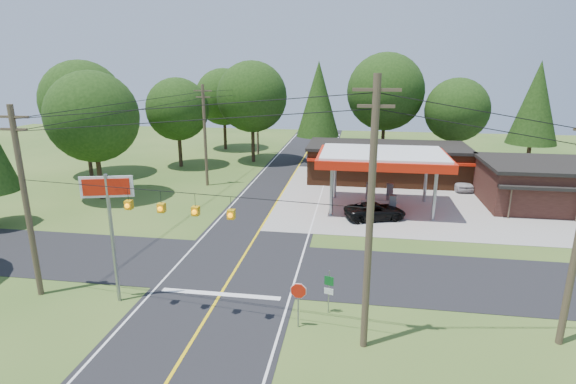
# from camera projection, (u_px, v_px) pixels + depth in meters

# --- Properties ---
(ground) EXTENTS (120.00, 120.00, 0.00)m
(ground) POSITION_uv_depth(u_px,v_px,m) (238.00, 266.00, 27.32)
(ground) COLOR #34551E
(ground) RESTS_ON ground
(main_highway) EXTENTS (8.00, 120.00, 0.02)m
(main_highway) POSITION_uv_depth(u_px,v_px,m) (238.00, 266.00, 27.32)
(main_highway) COLOR black
(main_highway) RESTS_ON ground
(cross_road) EXTENTS (70.00, 7.00, 0.02)m
(cross_road) POSITION_uv_depth(u_px,v_px,m) (238.00, 266.00, 27.32)
(cross_road) COLOR black
(cross_road) RESTS_ON ground
(lane_center_yellow) EXTENTS (0.15, 110.00, 0.00)m
(lane_center_yellow) POSITION_uv_depth(u_px,v_px,m) (238.00, 265.00, 27.32)
(lane_center_yellow) COLOR yellow
(lane_center_yellow) RESTS_ON main_highway
(gas_canopy) EXTENTS (10.60, 7.40, 4.88)m
(gas_canopy) POSITION_uv_depth(u_px,v_px,m) (382.00, 159.00, 37.19)
(gas_canopy) COLOR gray
(gas_canopy) RESTS_ON ground
(convenience_store) EXTENTS (16.40, 7.55, 3.80)m
(convenience_store) POSITION_uv_depth(u_px,v_px,m) (386.00, 162.00, 47.18)
(convenience_store) COLOR #522B17
(convenience_store) RESTS_ON ground
(utility_pole_near_right) EXTENTS (1.80, 0.30, 11.50)m
(utility_pole_near_right) POSITION_uv_depth(u_px,v_px,m) (370.00, 216.00, 17.94)
(utility_pole_near_right) COLOR #473828
(utility_pole_near_right) RESTS_ON ground
(utility_pole_near_left) EXTENTS (1.80, 0.30, 10.00)m
(utility_pole_near_left) POSITION_uv_depth(u_px,v_px,m) (26.00, 201.00, 22.55)
(utility_pole_near_left) COLOR #473828
(utility_pole_near_left) RESTS_ON ground
(utility_pole_far_left) EXTENTS (1.80, 0.30, 10.00)m
(utility_pole_far_left) POSITION_uv_depth(u_px,v_px,m) (205.00, 134.00, 44.20)
(utility_pole_far_left) COLOR #473828
(utility_pole_far_left) RESTS_ON ground
(utility_pole_north) EXTENTS (0.30, 0.30, 9.50)m
(utility_pole_north) POSITION_uv_depth(u_px,v_px,m) (257.00, 119.00, 60.26)
(utility_pole_north) COLOR #473828
(utility_pole_north) RESTS_ON ground
(overhead_beacons) EXTENTS (17.04, 2.04, 1.03)m
(overhead_beacons) POSITION_uv_depth(u_px,v_px,m) (177.00, 194.00, 20.07)
(overhead_beacons) COLOR black
(overhead_beacons) RESTS_ON ground
(treeline_backdrop) EXTENTS (70.27, 51.59, 13.30)m
(treeline_backdrop) POSITION_uv_depth(u_px,v_px,m) (301.00, 107.00, 47.98)
(treeline_backdrop) COLOR #332316
(treeline_backdrop) RESTS_ON ground
(suv_car) EXTENTS (6.04, 6.04, 1.33)m
(suv_car) POSITION_uv_depth(u_px,v_px,m) (375.00, 211.00, 35.40)
(suv_car) COLOR black
(suv_car) RESTS_ON ground
(sedan_car) EXTENTS (4.70, 4.70, 1.43)m
(sedan_car) POSITION_uv_depth(u_px,v_px,m) (460.00, 182.00, 44.11)
(sedan_car) COLOR silver
(sedan_car) RESTS_ON ground
(big_stop_sign) EXTENTS (2.44, 0.74, 6.75)m
(big_stop_sign) POSITION_uv_depth(u_px,v_px,m) (109.00, 209.00, 21.93)
(big_stop_sign) COLOR gray
(big_stop_sign) RESTS_ON ground
(octagonal_stop_sign) EXTENTS (0.80, 0.09, 2.27)m
(octagonal_stop_sign) POSITION_uv_depth(u_px,v_px,m) (298.00, 295.00, 20.48)
(octagonal_stop_sign) COLOR gray
(octagonal_stop_sign) RESTS_ON ground
(route_sign_post) EXTENTS (0.45, 0.16, 2.26)m
(route_sign_post) POSITION_uv_depth(u_px,v_px,m) (329.00, 288.00, 21.79)
(route_sign_post) COLOR gray
(route_sign_post) RESTS_ON ground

